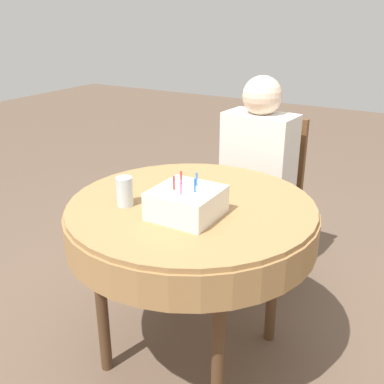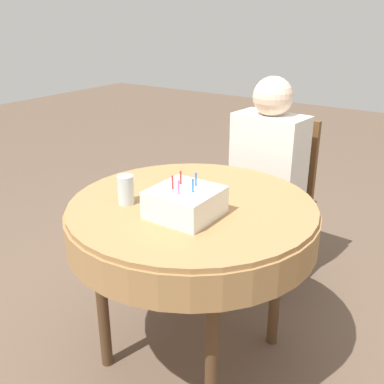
% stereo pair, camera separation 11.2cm
% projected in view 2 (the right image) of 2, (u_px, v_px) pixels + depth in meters
% --- Properties ---
extents(ground_plane, '(12.00, 12.00, 0.00)m').
position_uv_depth(ground_plane, '(192.00, 352.00, 2.10)').
color(ground_plane, brown).
extents(dining_table, '(1.02, 1.02, 0.76)m').
position_uv_depth(dining_table, '(192.00, 223.00, 1.85)').
color(dining_table, '#9E7547').
rests_on(dining_table, ground_plane).
extents(chair, '(0.46, 0.46, 0.92)m').
position_uv_depth(chair, '(273.00, 193.00, 2.60)').
color(chair, brown).
rests_on(chair, ground_plane).
extents(person, '(0.40, 0.33, 1.17)m').
position_uv_depth(person, '(267.00, 162.00, 2.46)').
color(person, beige).
rests_on(person, ground_plane).
extents(birthday_cake, '(0.24, 0.24, 0.16)m').
position_uv_depth(birthday_cake, '(185.00, 202.00, 1.68)').
color(birthday_cake, white).
rests_on(birthday_cake, dining_table).
extents(drinking_glass, '(0.07, 0.07, 0.12)m').
position_uv_depth(drinking_glass, '(126.00, 190.00, 1.79)').
color(drinking_glass, silver).
rests_on(drinking_glass, dining_table).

